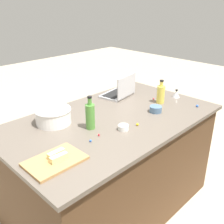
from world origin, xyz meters
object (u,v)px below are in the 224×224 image
ramekin_small (156,109)px  cutting_board (55,161)px  bottle_olive (90,116)px  bottle_oil (161,94)px  kitchen_timer (176,94)px  laptop (120,92)px  butter_stick_right (59,158)px  ramekin_medium (123,127)px  butter_stick_left (56,154)px  mixing_bowl_large (53,116)px

ramekin_small → cutting_board: bearing=1.2°
bottle_olive → cutting_board: size_ratio=0.75×
bottle_oil → kitchen_timer: bottle_oil is taller
cutting_board → ramekin_small: ramekin_small is taller
laptop → ramekin_small: laptop is taller
bottle_olive → kitchen_timer: size_ratio=3.27×
bottle_oil → cutting_board: (1.22, 0.12, -0.08)m
butter_stick_right → ramekin_medium: bearing=-178.4°
cutting_board → kitchen_timer: (-1.45, -0.09, 0.03)m
bottle_oil → ramekin_medium: bearing=11.0°
cutting_board → ramekin_medium: 0.59m
butter_stick_left → ramekin_small: 0.99m
mixing_bowl_large → kitchen_timer: mixing_bowl_large is taller
bottle_olive → mixing_bowl_large: bearing=-61.7°
bottle_olive → butter_stick_left: bearing=21.5°
butter_stick_right → kitchen_timer: size_ratio=1.43×
butter_stick_left → bottle_olive: bearing=-158.5°
mixing_bowl_large → kitchen_timer: bearing=162.9°
butter_stick_right → ramekin_small: 1.00m
mixing_bowl_large → bottle_oil: 0.98m
bottle_oil → cutting_board: bottle_oil is taller
laptop → kitchen_timer: size_ratio=4.44×
bottle_oil → butter_stick_right: bottle_oil is taller
mixing_bowl_large → cutting_board: 0.54m
laptop → bottle_olive: size_ratio=1.36×
butter_stick_right → ramekin_small: bearing=-177.5°
butter_stick_left → ramekin_medium: (-0.56, 0.03, -0.02)m
butter_stick_left → butter_stick_right: size_ratio=1.00×
laptop → cutting_board: (1.08, 0.50, -0.04)m
laptop → butter_stick_left: (1.05, 0.47, -0.01)m
butter_stick_left → kitchen_timer: 1.42m
bottle_olive → kitchen_timer: 1.02m
cutting_board → kitchen_timer: 1.45m
mixing_bowl_large → bottle_olive: bearing=118.3°
butter_stick_right → bottle_oil: bearing=-173.4°
bottle_oil → ramekin_small: bottle_oil is taller
cutting_board → kitchen_timer: bearing=-176.3°
mixing_bowl_large → bottle_olive: (-0.14, 0.26, 0.04)m
bottle_olive → ramekin_medium: (-0.15, 0.19, -0.08)m
bottle_olive → cutting_board: bearing=22.9°
laptop → mixing_bowl_large: size_ratio=1.24×
mixing_bowl_large → ramekin_small: bearing=149.5°
laptop → bottle_olive: bearing=25.8°
bottle_olive → butter_stick_right: size_ratio=2.29×
laptop → mixing_bowl_large: bearing=3.4°
laptop → mixing_bowl_large: 0.79m
laptop → butter_stick_left: size_ratio=3.11×
bottle_olive → kitchen_timer: bottle_olive is taller
bottle_oil → ramekin_medium: 0.65m
kitchen_timer → mixing_bowl_large: bearing=-17.1°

